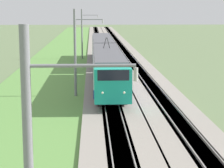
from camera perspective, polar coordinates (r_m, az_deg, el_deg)
ballast_main at (r=55.43m, az=-1.10°, el=2.02°), size 240.00×4.40×0.30m
ballast_adjacent at (r=55.71m, az=3.31°, el=2.04°), size 240.00×4.40×0.30m
track_main at (r=55.43m, az=-1.10°, el=2.03°), size 240.00×1.57×0.45m
track_adjacent at (r=55.71m, az=3.31°, el=2.05°), size 240.00×1.57×0.45m
grass_verge at (r=55.63m, az=-7.57°, el=1.87°), size 240.00×9.18×0.12m
passenger_train at (r=50.93m, az=-0.97°, el=3.71°), size 40.39×2.82×4.86m
catenary_mast_mid at (r=38.03m, az=-4.75°, el=4.17°), size 0.22×2.56×7.69m
catenary_mast_far at (r=66.35m, az=-3.89°, el=6.59°), size 0.22×2.56×7.60m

